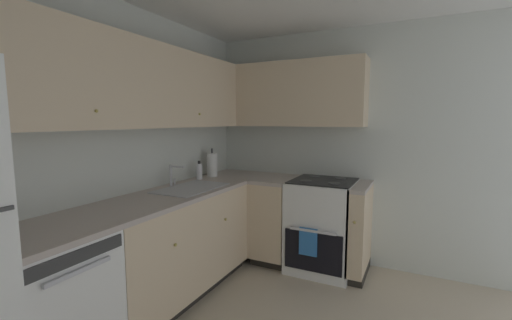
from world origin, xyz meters
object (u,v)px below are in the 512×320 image
object	(u,v)px
soap_bottle	(199,171)
paper_towel_roll	(212,165)
dishwasher	(45,313)
oven_range	(322,224)

from	to	relation	value
soap_bottle	paper_towel_roll	xyz separation A→B (m)	(0.21, -0.02, 0.04)
dishwasher	paper_towel_roll	world-z (taller)	paper_towel_roll
paper_towel_roll	soap_bottle	bearing A→B (deg)	174.44
soap_bottle	paper_towel_roll	distance (m)	0.21
soap_bottle	paper_towel_roll	bearing A→B (deg)	-5.56
dishwasher	paper_towel_roll	size ratio (longest dim) A/B	2.77
dishwasher	paper_towel_roll	xyz separation A→B (m)	(1.91, 0.16, 0.59)
oven_range	paper_towel_roll	size ratio (longest dim) A/B	3.37
dishwasher	soap_bottle	world-z (taller)	soap_bottle
oven_range	soap_bottle	distance (m)	1.36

